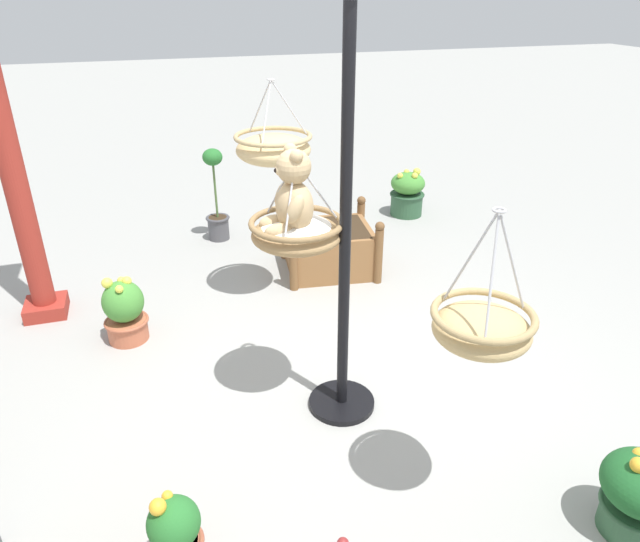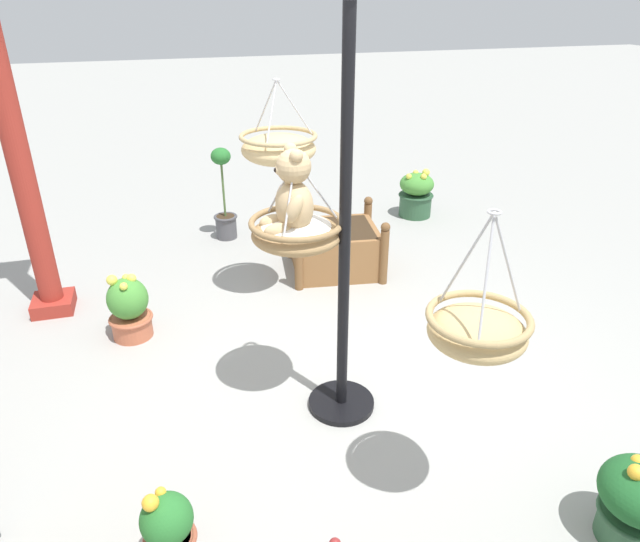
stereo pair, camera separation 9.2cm
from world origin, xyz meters
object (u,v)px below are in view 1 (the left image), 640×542
at_px(potted_plant_trailing_ivy, 640,494).
at_px(potted_plant_flowering_red, 407,193).
at_px(hanging_basket_left_high, 482,327).
at_px(greenhouse_pillar_far_back, 8,155).
at_px(teddy_bear, 292,197).
at_px(wooden_planter_box, 329,247).
at_px(potted_plant_bushy_green, 217,205).
at_px(potted_plant_tall_leafy, 125,311).
at_px(hanging_basket_with_teddy, 297,232).
at_px(potted_plant_fern_front, 176,535).
at_px(display_pole_central, 344,303).
at_px(hanging_basket_right_low, 273,148).

bearing_deg(potted_plant_trailing_ivy, potted_plant_flowering_red, -10.16).
relative_size(hanging_basket_left_high, greenhouse_pillar_far_back, 0.24).
bearing_deg(potted_plant_flowering_red, teddy_bear, 143.60).
bearing_deg(teddy_bear, hanging_basket_left_high, -150.75).
height_order(wooden_planter_box, potted_plant_bushy_green, potted_plant_bushy_green).
distance_m(greenhouse_pillar_far_back, potted_plant_bushy_green, 2.25).
bearing_deg(potted_plant_tall_leafy, potted_plant_trailing_ivy, -136.85).
relative_size(hanging_basket_with_teddy, potted_plant_fern_front, 1.15).
distance_m(potted_plant_fern_front, potted_plant_trailing_ivy, 2.30).
xyz_separation_m(potted_plant_bushy_green, potted_plant_trailing_ivy, (-4.42, -1.49, -0.14)).
relative_size(teddy_bear, potted_plant_fern_front, 1.04).
distance_m(potted_plant_flowering_red, potted_plant_tall_leafy, 3.76).
height_order(hanging_basket_left_high, potted_plant_bushy_green, hanging_basket_left_high).
bearing_deg(greenhouse_pillar_far_back, potted_plant_bushy_green, -54.40).
height_order(display_pole_central, potted_plant_bushy_green, display_pole_central).
relative_size(display_pole_central, greenhouse_pillar_far_back, 0.88).
bearing_deg(wooden_planter_box, hanging_basket_right_low, 124.21).
distance_m(potted_plant_fern_front, potted_plant_bushy_green, 4.03).
bearing_deg(teddy_bear, wooden_planter_box, -24.35).
distance_m(display_pole_central, teddy_bear, 0.73).
distance_m(hanging_basket_with_teddy, hanging_basket_right_low, 1.42).
bearing_deg(wooden_planter_box, hanging_basket_with_teddy, 156.28).
height_order(display_pole_central, potted_plant_flowering_red, display_pole_central).
height_order(hanging_basket_left_high, greenhouse_pillar_far_back, greenhouse_pillar_far_back).
bearing_deg(hanging_basket_with_teddy, hanging_basket_right_low, -7.64).
xyz_separation_m(hanging_basket_with_teddy, potted_plant_tall_leafy, (1.11, 1.11, -0.98)).
height_order(teddy_bear, potted_plant_trailing_ivy, teddy_bear).
height_order(potted_plant_flowering_red, potted_plant_tall_leafy, potted_plant_flowering_red).
bearing_deg(potted_plant_fern_front, hanging_basket_with_teddy, -40.15).
relative_size(potted_plant_flowering_red, potted_plant_bushy_green, 0.58).
xyz_separation_m(display_pole_central, potted_plant_bushy_green, (3.05, 0.38, -0.40)).
bearing_deg(greenhouse_pillar_far_back, hanging_basket_with_teddy, -134.03).
relative_size(hanging_basket_right_low, potted_plant_bushy_green, 0.65).
xyz_separation_m(display_pole_central, potted_plant_tall_leafy, (1.26, 1.36, -0.54)).
bearing_deg(potted_plant_bushy_green, greenhouse_pillar_far_back, 125.60).
relative_size(greenhouse_pillar_far_back, wooden_planter_box, 2.98).
distance_m(hanging_basket_with_teddy, hanging_basket_left_high, 1.25).
bearing_deg(potted_plant_flowering_red, potted_plant_trailing_ivy, 169.84).
bearing_deg(greenhouse_pillar_far_back, wooden_planter_box, -87.80).
height_order(greenhouse_pillar_far_back, wooden_planter_box, greenhouse_pillar_far_back).
height_order(teddy_bear, potted_plant_flowering_red, teddy_bear).
xyz_separation_m(potted_plant_fern_front, potted_plant_bushy_green, (3.96, -0.76, 0.17)).
relative_size(wooden_planter_box, potted_plant_trailing_ivy, 1.85).
bearing_deg(hanging_basket_right_low, display_pole_central, -177.72).
height_order(hanging_basket_right_low, greenhouse_pillar_far_back, greenhouse_pillar_far_back).
bearing_deg(teddy_bear, hanging_basket_right_low, -8.60).
relative_size(display_pole_central, wooden_planter_box, 2.63).
relative_size(teddy_bear, wooden_planter_box, 0.53).
height_order(display_pole_central, hanging_basket_left_high, display_pole_central).
bearing_deg(potted_plant_trailing_ivy, potted_plant_bushy_green, 18.60).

